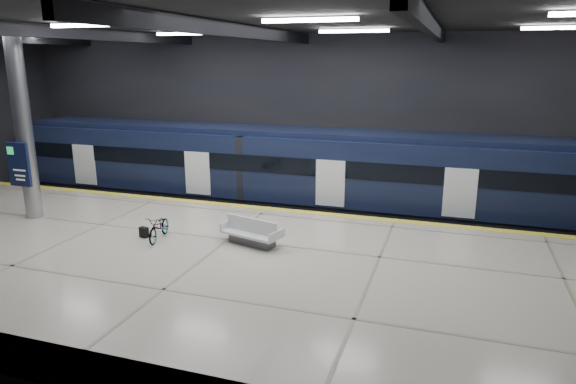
% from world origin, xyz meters
% --- Properties ---
extents(ground, '(30.00, 30.00, 0.00)m').
position_xyz_m(ground, '(0.00, 0.00, 0.00)').
color(ground, black).
rests_on(ground, ground).
extents(room_shell, '(30.10, 16.10, 8.05)m').
position_xyz_m(room_shell, '(-0.00, 0.00, 5.72)').
color(room_shell, black).
rests_on(room_shell, ground).
extents(platform, '(30.00, 11.00, 1.10)m').
position_xyz_m(platform, '(0.00, -2.50, 0.55)').
color(platform, beige).
rests_on(platform, ground).
extents(safety_strip, '(30.00, 0.40, 0.01)m').
position_xyz_m(safety_strip, '(0.00, 2.75, 1.11)').
color(safety_strip, yellow).
rests_on(safety_strip, platform).
extents(rails, '(30.00, 1.52, 0.16)m').
position_xyz_m(rails, '(0.00, 5.50, 0.08)').
color(rails, gray).
rests_on(rails, ground).
extents(train, '(29.40, 2.84, 3.79)m').
position_xyz_m(train, '(1.01, 5.50, 2.06)').
color(train, black).
rests_on(train, ground).
extents(bench, '(2.15, 1.32, 0.88)m').
position_xyz_m(bench, '(0.94, -1.20, 1.41)').
color(bench, '#595B60').
rests_on(bench, platform).
extents(bicycle, '(0.85, 1.68, 0.84)m').
position_xyz_m(bicycle, '(-2.16, -1.70, 1.52)').
color(bicycle, '#99999E').
rests_on(bicycle, platform).
extents(pannier_bag, '(0.34, 0.26, 0.35)m').
position_xyz_m(pannier_bag, '(-2.76, -1.70, 1.28)').
color(pannier_bag, black).
rests_on(pannier_bag, platform).
extents(info_column, '(0.90, 0.78, 6.90)m').
position_xyz_m(info_column, '(-8.00, -1.03, 4.46)').
color(info_column, '#9EA0A5').
rests_on(info_column, platform).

